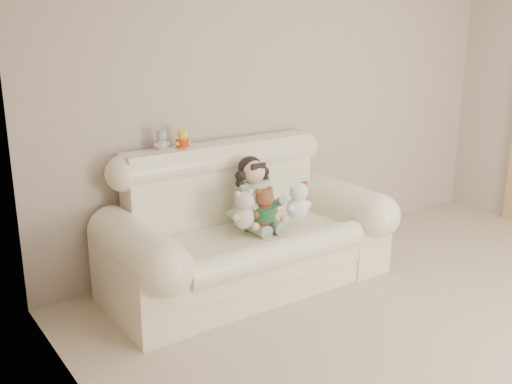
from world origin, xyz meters
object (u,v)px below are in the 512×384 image
object	(u,v)px
white_cat	(298,197)
cream_teddy	(244,206)
sofa	(248,220)
brown_teddy	(264,203)
seated_child	(253,192)

from	to	relation	value
white_cat	cream_teddy	world-z (taller)	white_cat
white_cat	sofa	bearing A→B (deg)	176.45
sofa	brown_teddy	size ratio (longest dim) A/B	6.34
sofa	cream_teddy	xyz separation A→B (m)	(-0.10, -0.10, 0.15)
seated_child	sofa	bearing A→B (deg)	-138.67
white_cat	cream_teddy	size ratio (longest dim) A/B	1.02
cream_teddy	sofa	bearing A→B (deg)	25.21
brown_teddy	cream_teddy	world-z (taller)	brown_teddy
sofa	white_cat	world-z (taller)	sofa
sofa	seated_child	xyz separation A→B (m)	(0.10, 0.08, 0.18)
brown_teddy	seated_child	bearing A→B (deg)	75.25
seated_child	brown_teddy	distance (m)	0.21
brown_teddy	white_cat	world-z (taller)	white_cat
sofa	brown_teddy	distance (m)	0.20
sofa	brown_teddy	xyz separation A→B (m)	(0.05, -0.12, 0.15)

